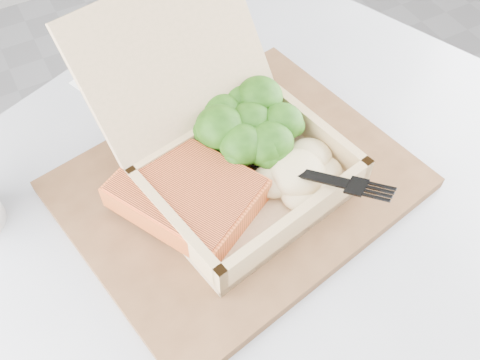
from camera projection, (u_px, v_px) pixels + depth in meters
cafe_table at (280, 283)px, 0.72m from camera, size 0.93×0.93×0.70m
serving_tray at (238, 185)px, 0.58m from camera, size 0.40×0.34×0.02m
takeout_container at (224, 141)px, 0.55m from camera, size 0.24×0.28×0.17m
salmon_fillet at (187, 193)px, 0.54m from camera, size 0.16×0.17×0.03m
broccoli_pile at (250, 128)px, 0.58m from camera, size 0.12×0.12×0.04m
mashed_potatoes at (297, 173)px, 0.55m from camera, size 0.10×0.08×0.03m
plastic_fork at (281, 164)px, 0.54m from camera, size 0.09×0.14×0.04m
receipt at (128, 92)px, 0.68m from camera, size 0.12×0.16×0.00m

